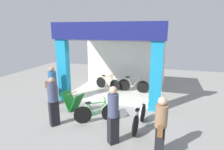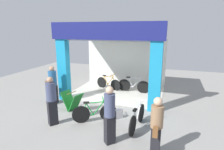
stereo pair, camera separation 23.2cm
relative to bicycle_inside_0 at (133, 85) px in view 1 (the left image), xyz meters
The scene contains 11 objects.
ground_plane 2.18m from the bicycle_inside_0, 112.27° to the right, with size 17.29×17.29×0.00m, color gray.
shop_facade 1.76m from the bicycle_inside_0, 154.09° to the right, with size 4.84×3.59×3.55m.
bicycle_inside_0 is the anchor object (origin of this frame).
bicycle_inside_1 1.45m from the bicycle_inside_0, behind, with size 1.53×0.54×0.87m.
bicycle_parked_0 3.72m from the bicycle_inside_0, 99.74° to the right, with size 1.44×0.82×0.89m.
bicycle_parked_1 3.74m from the bicycle_inside_0, 75.98° to the right, with size 0.46×1.67×0.92m.
sandwich_board_sign 3.58m from the bicycle_inside_0, 122.43° to the right, with size 0.96×0.72×0.78m.
pedestrian_0 4.10m from the bicycle_inside_0, 139.63° to the right, with size 0.55×0.35×1.70m.
pedestrian_1 4.74m from the bicycle_inside_0, 114.46° to the right, with size 0.47×0.47×1.72m.
pedestrian_2 5.16m from the bicycle_inside_0, 71.49° to the right, with size 0.32×0.55×1.64m.
pedestrian_3 4.74m from the bicycle_inside_0, 86.14° to the right, with size 0.56×0.55×1.74m.
Camera 1 is at (2.53, -7.43, 3.27)m, focal length 30.07 mm.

